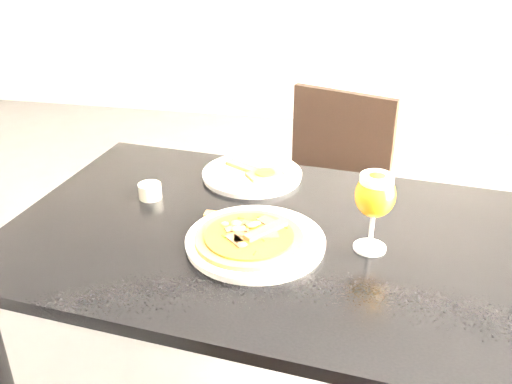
% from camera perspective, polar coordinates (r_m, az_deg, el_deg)
% --- Properties ---
extents(dining_table, '(1.28, 0.93, 0.75)m').
position_cam_1_polar(dining_table, '(1.42, 0.22, -7.00)').
color(dining_table, black).
rests_on(dining_table, ground).
extents(chair_far, '(0.51, 0.51, 0.87)m').
position_cam_1_polar(chair_far, '(2.07, 6.95, -1.22)').
color(chair_far, black).
rests_on(chair_far, ground).
extents(plate_main, '(0.39, 0.39, 0.02)m').
position_cam_1_polar(plate_main, '(1.31, -0.06, -4.99)').
color(plate_main, white).
rests_on(plate_main, dining_table).
extents(pizza, '(0.25, 0.25, 0.03)m').
position_cam_1_polar(pizza, '(1.30, -0.66, -4.53)').
color(pizza, brown).
rests_on(pizza, plate_main).
extents(plate_second, '(0.38, 0.38, 0.02)m').
position_cam_1_polar(plate_second, '(1.63, -0.39, 1.77)').
color(plate_second, white).
rests_on(plate_second, dining_table).
extents(crust_scraps, '(0.18, 0.13, 0.01)m').
position_cam_1_polar(crust_scraps, '(1.61, 0.19, 2.03)').
color(crust_scraps, brown).
rests_on(crust_scraps, plate_second).
extents(loose_crust, '(0.12, 0.03, 0.01)m').
position_cam_1_polar(loose_crust, '(1.42, -2.90, -2.44)').
color(loose_crust, brown).
rests_on(loose_crust, dining_table).
extents(sauce_cup, '(0.06, 0.06, 0.04)m').
position_cam_1_polar(sauce_cup, '(1.53, -10.56, 0.17)').
color(sauce_cup, beige).
rests_on(sauce_cup, dining_table).
extents(beer_glass, '(0.09, 0.09, 0.19)m').
position_cam_1_polar(beer_glass, '(1.26, 11.83, -0.36)').
color(beer_glass, silver).
rests_on(beer_glass, dining_table).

